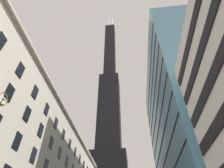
{
  "coord_description": "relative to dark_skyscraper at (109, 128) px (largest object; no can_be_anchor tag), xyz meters",
  "views": [
    {
      "loc": [
        4.16,
        -13.54,
        1.73
      ],
      "look_at": [
        0.49,
        18.54,
        30.84
      ],
      "focal_mm": 29.45,
      "sensor_mm": 36.0,
      "label": 1
    }
  ],
  "objects": [
    {
      "name": "dark_skyscraper",
      "position": [
        0.0,
        0.0,
        0.0
      ],
      "size": [
        22.34,
        22.34,
        213.79
      ],
      "color": "black",
      "rests_on": "ground"
    },
    {
      "name": "glass_office_midrise",
      "position": [
        31.42,
        -70.75,
        -40.68
      ],
      "size": [
        19.42,
        40.62,
        46.36
      ],
      "color": "teal",
      "rests_on": "ground"
    }
  ]
}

